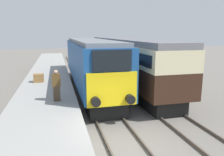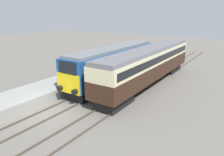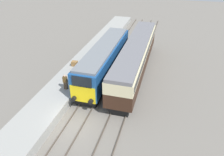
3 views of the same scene
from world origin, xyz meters
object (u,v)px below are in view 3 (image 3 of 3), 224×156
(locomotive, at_px, (104,60))
(passenger_carriage, at_px, (136,55))
(luggage_crate, at_px, (75,64))
(person_on_platform, at_px, (65,82))

(locomotive, relative_size, passenger_carriage, 0.79)
(locomotive, height_order, passenger_carriage, locomotive)
(locomotive, relative_size, luggage_crate, 20.13)
(passenger_carriage, height_order, person_on_platform, passenger_carriage)
(passenger_carriage, distance_m, luggage_crate, 7.60)
(locomotive, xyz_separation_m, person_on_platform, (-2.60, -5.15, -0.45))
(passenger_carriage, xyz_separation_m, person_on_platform, (-6.00, -6.92, -0.65))
(locomotive, distance_m, luggage_crate, 4.00)
(passenger_carriage, bearing_deg, person_on_platform, -130.94)
(passenger_carriage, bearing_deg, locomotive, -152.59)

